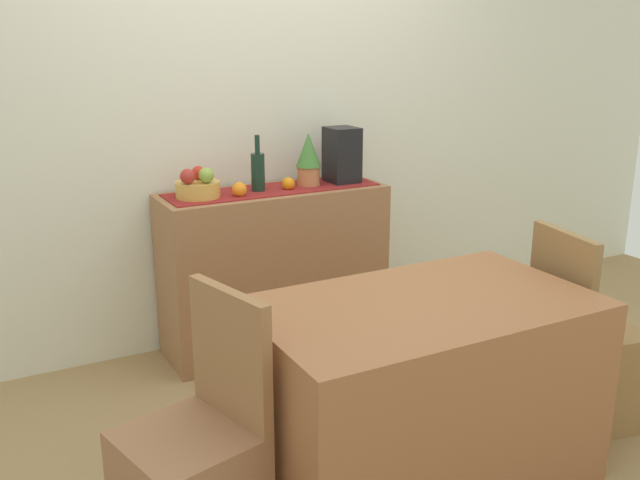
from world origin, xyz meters
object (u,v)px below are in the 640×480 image
fruit_bowl (198,189)px  coffee_maker (342,155)px  potted_plant (308,158)px  chair_by_corner (584,365)px  dining_table (420,391)px  sideboard_console (275,269)px  wine_bottle (258,171)px

fruit_bowl → coffee_maker: bearing=0.0°
potted_plant → chair_by_corner: bearing=-64.4°
coffee_maker → dining_table: size_ratio=0.24×
chair_by_corner → coffee_maker: bearing=108.2°
sideboard_console → potted_plant: 0.63m
wine_bottle → potted_plant: size_ratio=1.03×
coffee_maker → potted_plant: 0.21m
potted_plant → dining_table: size_ratio=0.23×
potted_plant → sideboard_console: bearing=180.0°
sideboard_console → coffee_maker: 0.73m
wine_bottle → fruit_bowl: bearing=-180.0°
coffee_maker → chair_by_corner: size_ratio=0.34×
fruit_bowl → coffee_maker: coffee_maker is taller
fruit_bowl → wine_bottle: bearing=0.0°
potted_plant → dining_table: bearing=-99.7°
dining_table → fruit_bowl: bearing=105.7°
fruit_bowl → wine_bottle: wine_bottle is taller
sideboard_console → dining_table: 1.40m
dining_table → wine_bottle: bearing=92.5°
fruit_bowl → dining_table: 1.55m
coffee_maker → sideboard_console: bearing=180.0°
sideboard_console → wine_bottle: bearing=180.0°
sideboard_console → fruit_bowl: fruit_bowl is taller
coffee_maker → wine_bottle: bearing=180.0°
dining_table → chair_by_corner: chair_by_corner is taller
fruit_bowl → chair_by_corner: fruit_bowl is taller
coffee_maker → potted_plant: size_ratio=1.06×
coffee_maker → chair_by_corner: 1.66m
fruit_bowl → chair_by_corner: bearing=-47.1°
fruit_bowl → dining_table: bearing=-74.3°
fruit_bowl → potted_plant: 0.64m
fruit_bowl → dining_table: (0.39, -1.39, -0.57)m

